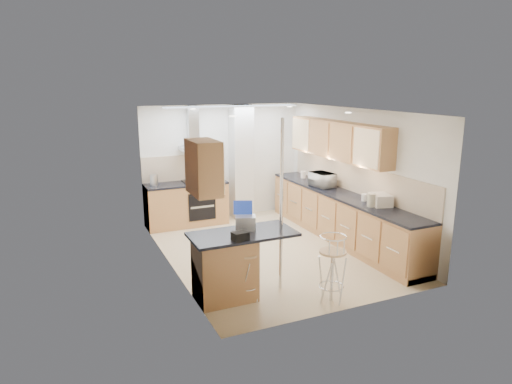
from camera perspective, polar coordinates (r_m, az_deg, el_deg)
name	(u,v)px	position (r m, az deg, el deg)	size (l,w,h in m)	color
ground	(270,250)	(8.33, 1.74, -7.31)	(4.80, 4.80, 0.00)	beige
room_shell	(277,162)	(8.38, 2.70, 3.77)	(3.64, 4.84, 2.51)	white
right_counter	(340,216)	(8.91, 10.50, -3.01)	(0.63, 4.40, 0.92)	#C27C4D
back_counter	(186,204)	(9.75, -8.68, -1.48)	(1.70, 0.63, 0.92)	#C27C4D
peninsula	(243,264)	(6.50, -1.65, -9.01)	(1.47, 0.72, 0.94)	#C27C4D
microwave	(322,180)	(9.24, 8.31, 1.53)	(0.51, 0.35, 0.28)	white
laptop	(246,223)	(6.46, -1.31, -3.84)	(0.28, 0.21, 0.19)	#A5A9AD
bag	(240,236)	(6.03, -1.99, -5.52)	(0.21, 0.15, 0.11)	black
bar_stool_near	(247,269)	(6.39, -1.18, -9.61)	(0.37, 0.37, 0.91)	tan
bar_stool_end	(332,268)	(6.43, 9.49, -9.39)	(0.39, 0.39, 0.96)	tan
jar_a	(313,175)	(9.94, 7.19, 2.13)	(0.12, 0.12, 0.19)	white
jar_b	(303,175)	(10.04, 5.93, 2.18)	(0.11, 0.11, 0.15)	white
jar_c	(371,200)	(7.93, 14.23, -0.99)	(0.14, 0.14, 0.22)	beige
jar_d	(364,197)	(8.29, 13.39, -0.67)	(0.10, 0.10, 0.12)	white
bread_bin	(381,200)	(8.05, 15.30, -0.94)	(0.30, 0.38, 0.20)	white
kettle	(154,180)	(9.49, -12.64, 1.47)	(0.16, 0.16, 0.22)	#B7BABC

